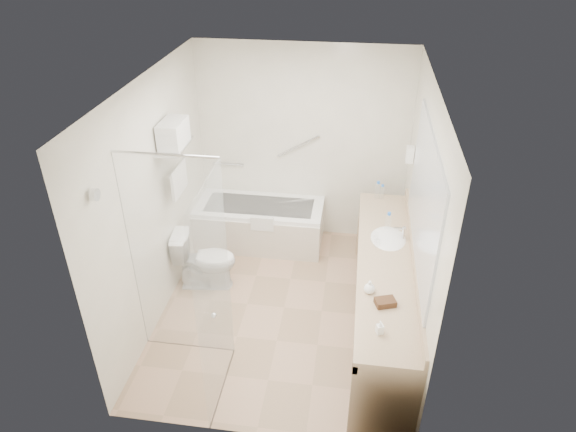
# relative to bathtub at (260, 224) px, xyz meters

# --- Properties ---
(floor) EXTENTS (3.20, 3.20, 0.00)m
(floor) POSITION_rel_bathtub_xyz_m (0.50, -1.24, -0.28)
(floor) COLOR tan
(floor) RESTS_ON ground
(ceiling) EXTENTS (2.60, 3.20, 0.10)m
(ceiling) POSITION_rel_bathtub_xyz_m (0.50, -1.24, 2.22)
(ceiling) COLOR silver
(ceiling) RESTS_ON wall_back
(wall_back) EXTENTS (2.60, 0.10, 2.50)m
(wall_back) POSITION_rel_bathtub_xyz_m (0.50, 0.36, 0.97)
(wall_back) COLOR silver
(wall_back) RESTS_ON ground
(wall_front) EXTENTS (2.60, 0.10, 2.50)m
(wall_front) POSITION_rel_bathtub_xyz_m (0.50, -2.84, 0.97)
(wall_front) COLOR silver
(wall_front) RESTS_ON ground
(wall_left) EXTENTS (0.10, 3.20, 2.50)m
(wall_left) POSITION_rel_bathtub_xyz_m (-0.80, -1.24, 0.97)
(wall_left) COLOR silver
(wall_left) RESTS_ON ground
(wall_right) EXTENTS (0.10, 3.20, 2.50)m
(wall_right) POSITION_rel_bathtub_xyz_m (1.80, -1.24, 0.97)
(wall_right) COLOR silver
(wall_right) RESTS_ON ground
(bathtub) EXTENTS (1.60, 0.73, 0.59)m
(bathtub) POSITION_rel_bathtub_xyz_m (0.00, 0.00, 0.00)
(bathtub) COLOR white
(bathtub) RESTS_ON floor
(grab_bar_short) EXTENTS (0.40, 0.03, 0.03)m
(grab_bar_short) POSITION_rel_bathtub_xyz_m (-0.45, 0.32, 0.67)
(grab_bar_short) COLOR silver
(grab_bar_short) RESTS_ON wall_back
(grab_bar_long) EXTENTS (0.53, 0.03, 0.33)m
(grab_bar_long) POSITION_rel_bathtub_xyz_m (0.45, 0.32, 0.97)
(grab_bar_long) COLOR silver
(grab_bar_long) RESTS_ON wall_back
(shower_enclosure) EXTENTS (0.96, 0.91, 2.11)m
(shower_enclosure) POSITION_rel_bathtub_xyz_m (-0.13, -2.16, 0.79)
(shower_enclosure) COLOR silver
(shower_enclosure) RESTS_ON floor
(towel_shelf) EXTENTS (0.24, 0.55, 0.81)m
(towel_shelf) POSITION_rel_bathtub_xyz_m (-0.67, -0.89, 1.48)
(towel_shelf) COLOR silver
(towel_shelf) RESTS_ON wall_left
(vanity_counter) EXTENTS (0.55, 2.70, 0.95)m
(vanity_counter) POSITION_rel_bathtub_xyz_m (1.52, -1.39, 0.36)
(vanity_counter) COLOR tan
(vanity_counter) RESTS_ON floor
(sink) EXTENTS (0.40, 0.52, 0.14)m
(sink) POSITION_rel_bathtub_xyz_m (1.55, -0.99, 0.54)
(sink) COLOR white
(sink) RESTS_ON vanity_counter
(faucet) EXTENTS (0.03, 0.03, 0.14)m
(faucet) POSITION_rel_bathtub_xyz_m (1.70, -0.99, 0.65)
(faucet) COLOR silver
(faucet) RESTS_ON vanity_counter
(mirror) EXTENTS (0.02, 2.00, 1.20)m
(mirror) POSITION_rel_bathtub_xyz_m (1.79, -1.39, 1.27)
(mirror) COLOR #B5BAC2
(mirror) RESTS_ON wall_right
(hairdryer_unit) EXTENTS (0.08, 0.10, 0.18)m
(hairdryer_unit) POSITION_rel_bathtub_xyz_m (1.75, -0.19, 1.17)
(hairdryer_unit) COLOR white
(hairdryer_unit) RESTS_ON wall_right
(toilet) EXTENTS (0.74, 0.47, 0.68)m
(toilet) POSITION_rel_bathtub_xyz_m (-0.45, -0.95, 0.07)
(toilet) COLOR white
(toilet) RESTS_ON floor
(amenity_basket) EXTENTS (0.20, 0.16, 0.06)m
(amenity_basket) POSITION_rel_bathtub_xyz_m (1.50, -2.04, 0.60)
(amenity_basket) COLOR #482D19
(amenity_basket) RESTS_ON vanity_counter
(soap_bottle_a) EXTENTS (0.10, 0.13, 0.06)m
(soap_bottle_a) POSITION_rel_bathtub_xyz_m (1.45, -2.39, 0.60)
(soap_bottle_a) COLOR white
(soap_bottle_a) RESTS_ON vanity_counter
(soap_bottle_b) EXTENTS (0.11, 0.14, 0.10)m
(soap_bottle_b) POSITION_rel_bathtub_xyz_m (1.36, -1.89, 0.62)
(soap_bottle_b) COLOR white
(soap_bottle_b) RESTS_ON vanity_counter
(water_bottle_left) EXTENTS (0.07, 0.07, 0.22)m
(water_bottle_left) POSITION_rel_bathtub_xyz_m (1.55, -0.84, 0.68)
(water_bottle_left) COLOR silver
(water_bottle_left) RESTS_ON vanity_counter
(water_bottle_mid) EXTENTS (0.07, 0.07, 0.22)m
(water_bottle_mid) POSITION_rel_bathtub_xyz_m (1.44, -0.14, 0.67)
(water_bottle_mid) COLOR silver
(water_bottle_mid) RESTS_ON vanity_counter
(water_bottle_right) EXTENTS (0.06, 0.06, 0.18)m
(water_bottle_right) POSITION_rel_bathtub_xyz_m (1.49, -0.14, 0.66)
(water_bottle_right) COLOR silver
(water_bottle_right) RESTS_ON vanity_counter
(drinking_glass_near) EXTENTS (0.07, 0.07, 0.08)m
(drinking_glass_near) POSITION_rel_bathtub_xyz_m (1.44, -1.15, 0.61)
(drinking_glass_near) COLOR silver
(drinking_glass_near) RESTS_ON vanity_counter
(drinking_glass_far) EXTENTS (0.10, 0.10, 0.10)m
(drinking_glass_far) POSITION_rel_bathtub_xyz_m (1.41, -1.06, 0.62)
(drinking_glass_far) COLOR silver
(drinking_glass_far) RESTS_ON vanity_counter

